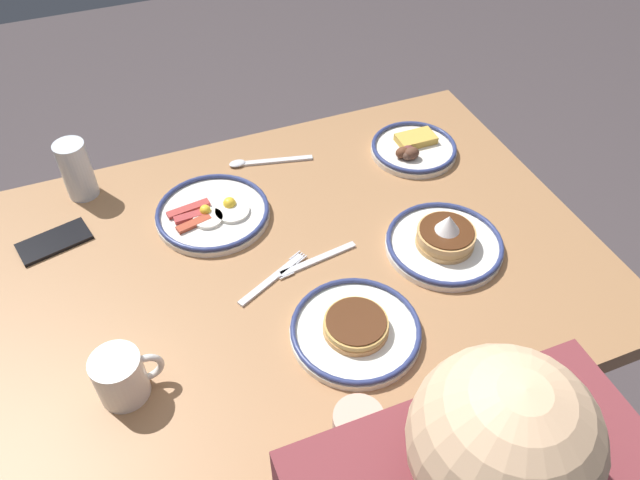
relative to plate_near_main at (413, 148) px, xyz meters
The scene contains 12 objects.
ground_plane 0.87m from the plate_near_main, 28.57° to the left, with size 6.00×6.00×0.00m, color #453B3D.
dining_table 0.47m from the plate_near_main, 28.57° to the left, with size 1.27×0.88×0.72m.
plate_near_main is the anchor object (origin of this frame).
plate_center_pancakes 0.51m from the plate_near_main, ahead, with size 0.25×0.25×0.04m.
plate_far_companion 0.57m from the plate_near_main, 51.64° to the left, with size 0.24×0.24×0.04m.
plate_far_side 0.33m from the plate_near_main, 73.38° to the left, with size 0.24×0.24×0.09m.
coffee_mug 0.86m from the plate_near_main, 28.49° to the left, with size 0.12×0.08×0.09m.
drinking_glass 0.78m from the plate_near_main, 10.49° to the right, with size 0.07×0.07×0.14m.
cell_phone 0.84m from the plate_near_main, ahead, with size 0.14×0.07×0.01m, color black.
fork_near 0.52m from the plate_near_main, 30.38° to the left, with size 0.17×0.10×0.01m.
fork_far 0.43m from the plate_near_main, 35.31° to the left, with size 0.18×0.04×0.01m.
tea_spoon 0.38m from the plate_near_main, 15.46° to the right, with size 0.20×0.06×0.01m.
Camera 1 is at (0.26, 0.83, 1.64)m, focal length 34.83 mm.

